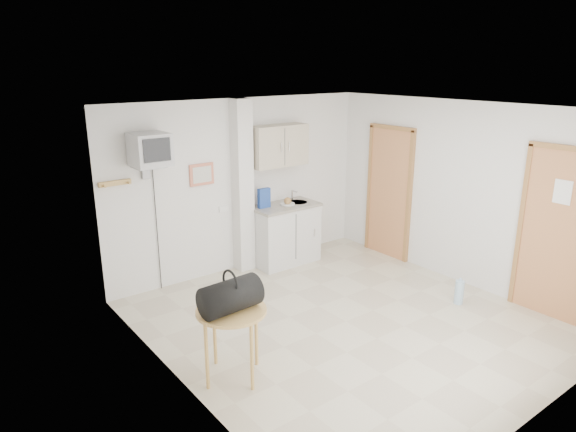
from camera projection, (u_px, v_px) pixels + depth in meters
ground at (346, 321)px, 6.13m from camera, size 4.50×4.50×0.00m
room_envelope at (360, 192)px, 5.89m from camera, size 4.24×4.54×2.55m
kitchenette at (283, 212)px, 7.75m from camera, size 1.03×0.58×2.10m
crt_television at (150, 151)px, 6.26m from camera, size 0.44×0.45×2.15m
round_table at (231, 318)px, 4.89m from camera, size 0.68×0.68×0.72m
duffel_bag at (231, 296)px, 4.77m from camera, size 0.58×0.34×0.42m
water_bottle at (459, 292)px, 6.55m from camera, size 0.12×0.12×0.35m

